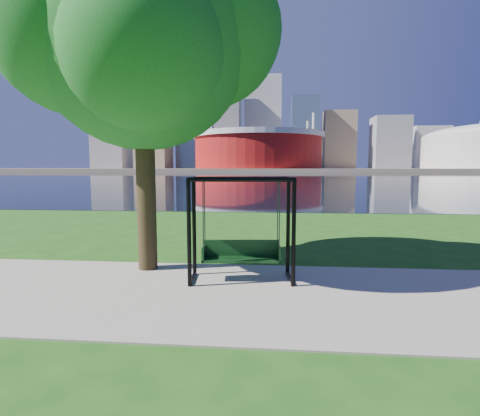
# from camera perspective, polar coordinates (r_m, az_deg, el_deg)

# --- Properties ---
(ground) EXTENTS (900.00, 900.00, 0.00)m
(ground) POSITION_cam_1_polar(r_m,az_deg,el_deg) (7.32, 0.39, -11.86)
(ground) COLOR #1E5114
(ground) RESTS_ON ground
(path) EXTENTS (120.00, 4.00, 0.03)m
(path) POSITION_cam_1_polar(r_m,az_deg,el_deg) (6.84, 0.02, -13.03)
(path) COLOR #9E937F
(path) RESTS_ON ground
(river) EXTENTS (900.00, 180.00, 0.02)m
(river) POSITION_cam_1_polar(r_m,az_deg,el_deg) (108.96, 4.96, 4.90)
(river) COLOR black
(river) RESTS_ON ground
(far_bank) EXTENTS (900.00, 228.00, 2.00)m
(far_bank) POSITION_cam_1_polar(r_m,az_deg,el_deg) (312.94, 5.18, 5.85)
(far_bank) COLOR #937F60
(far_bank) RESTS_ON ground
(stadium) EXTENTS (83.00, 83.00, 32.00)m
(stadium) POSITION_cam_1_polar(r_m,az_deg,el_deg) (242.46, 2.78, 8.93)
(stadium) COLOR maroon
(stadium) RESTS_ON far_bank
(skyline) EXTENTS (392.00, 66.00, 96.50)m
(skyline) POSITION_cam_1_polar(r_m,az_deg,el_deg) (328.09, 4.48, 11.97)
(skyline) COLOR gray
(skyline) RESTS_ON far_bank
(swing) EXTENTS (2.11, 1.07, 2.09)m
(swing) POSITION_cam_1_polar(r_m,az_deg,el_deg) (7.42, 0.19, -3.59)
(swing) COLOR black
(swing) RESTS_ON ground
(park_tree) EXTENTS (5.84, 5.28, 7.26)m
(park_tree) POSITION_cam_1_polar(r_m,az_deg,el_deg) (8.92, -14.92, 24.08)
(park_tree) COLOR #2D2414
(park_tree) RESTS_ON ground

